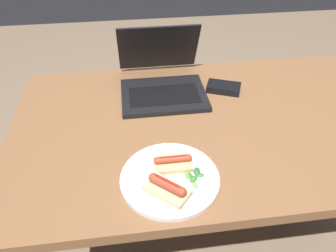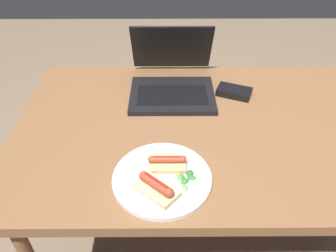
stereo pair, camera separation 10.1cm
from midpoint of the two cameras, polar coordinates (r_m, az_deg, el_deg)
ground_plane at (r=1.70m, az=4.31°, el=-19.59°), size 6.00×6.00×0.00m
desk at (r=1.17m, az=5.90°, el=-1.42°), size 1.41×0.81×0.75m
laptop at (r=1.27m, az=-3.34°, el=7.77°), size 0.32×0.34×0.23m
plate at (r=0.92m, az=-2.86°, el=-9.15°), size 0.28×0.28×0.02m
sausage_toast_left at (r=0.94m, az=-2.25°, el=-6.45°), size 0.11×0.07×0.04m
sausage_toast_middle at (r=0.87m, az=-3.55°, el=-10.91°), size 0.13×0.13×0.05m
salad_pile at (r=0.91m, az=1.45°, el=-8.90°), size 0.06×0.08×0.01m
external_drive at (r=1.29m, az=7.45°, el=6.58°), size 0.15×0.12×0.03m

